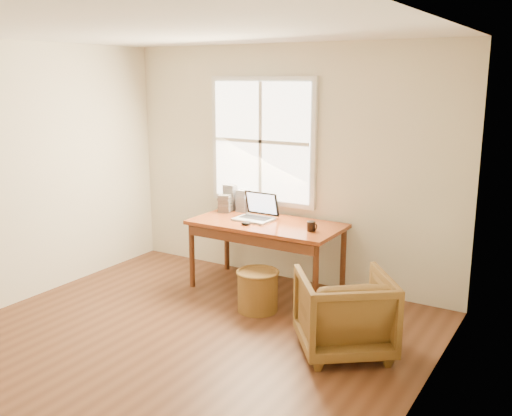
{
  "coord_description": "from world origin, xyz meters",
  "views": [
    {
      "loc": [
        2.91,
        -3.25,
        2.25
      ],
      "look_at": [
        -0.04,
        1.65,
        0.93
      ],
      "focal_mm": 40.0,
      "sensor_mm": 36.0,
      "label": 1
    }
  ],
  "objects_px": {
    "armchair": "(344,313)",
    "laptop": "(254,206)",
    "coffee_mug": "(311,226)",
    "cd_stack_a": "(243,201)",
    "desk": "(267,224)",
    "wicker_stool": "(258,291)"
  },
  "relations": [
    {
      "from": "coffee_mug",
      "to": "cd_stack_a",
      "type": "xyz_separation_m",
      "value": [
        -1.04,
        0.36,
        0.08
      ]
    },
    {
      "from": "wicker_stool",
      "to": "desk",
      "type": "bearing_deg",
      "value": 111.51
    },
    {
      "from": "desk",
      "to": "coffee_mug",
      "type": "height_order",
      "value": "coffee_mug"
    },
    {
      "from": "armchair",
      "to": "laptop",
      "type": "bearing_deg",
      "value": -69.58
    },
    {
      "from": "desk",
      "to": "coffee_mug",
      "type": "xyz_separation_m",
      "value": [
        0.55,
        -0.07,
        0.07
      ]
    },
    {
      "from": "wicker_stool",
      "to": "armchair",
      "type": "bearing_deg",
      "value": -19.12
    },
    {
      "from": "wicker_stool",
      "to": "coffee_mug",
      "type": "relative_size",
      "value": 4.05
    },
    {
      "from": "armchair",
      "to": "coffee_mug",
      "type": "bearing_deg",
      "value": -86.61
    },
    {
      "from": "armchair",
      "to": "wicker_stool",
      "type": "height_order",
      "value": "armchair"
    },
    {
      "from": "armchair",
      "to": "laptop",
      "type": "distance_m",
      "value": 1.78
    },
    {
      "from": "coffee_mug",
      "to": "wicker_stool",
      "type": "bearing_deg",
      "value": -142.12
    },
    {
      "from": "desk",
      "to": "coffee_mug",
      "type": "bearing_deg",
      "value": -7.11
    },
    {
      "from": "desk",
      "to": "wicker_stool",
      "type": "relative_size",
      "value": 4.05
    },
    {
      "from": "desk",
      "to": "laptop",
      "type": "relative_size",
      "value": 3.61
    },
    {
      "from": "cd_stack_a",
      "to": "coffee_mug",
      "type": "bearing_deg",
      "value": -19.3
    },
    {
      "from": "laptop",
      "to": "coffee_mug",
      "type": "distance_m",
      "value": 0.73
    },
    {
      "from": "laptop",
      "to": "cd_stack_a",
      "type": "height_order",
      "value": "laptop"
    },
    {
      "from": "wicker_stool",
      "to": "cd_stack_a",
      "type": "height_order",
      "value": "cd_stack_a"
    },
    {
      "from": "coffee_mug",
      "to": "cd_stack_a",
      "type": "bearing_deg",
      "value": 144.64
    },
    {
      "from": "armchair",
      "to": "wicker_stool",
      "type": "relative_size",
      "value": 1.91
    },
    {
      "from": "desk",
      "to": "armchair",
      "type": "relative_size",
      "value": 2.12
    },
    {
      "from": "cd_stack_a",
      "to": "armchair",
      "type": "bearing_deg",
      "value": -34.37
    }
  ]
}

